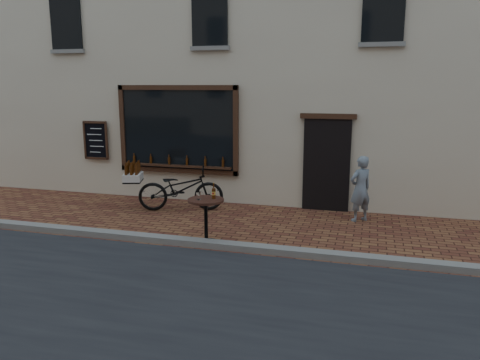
# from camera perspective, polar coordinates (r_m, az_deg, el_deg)

# --- Properties ---
(ground) EXTENTS (90.00, 90.00, 0.00)m
(ground) POSITION_cam_1_polar(r_m,az_deg,el_deg) (8.71, -4.73, -8.49)
(ground) COLOR #51241A
(ground) RESTS_ON ground
(kerb) EXTENTS (90.00, 0.25, 0.12)m
(kerb) POSITION_cam_1_polar(r_m,az_deg,el_deg) (8.87, -4.28, -7.71)
(kerb) COLOR slate
(kerb) RESTS_ON ground
(shop_building) EXTENTS (28.00, 6.20, 10.00)m
(shop_building) POSITION_cam_1_polar(r_m,az_deg,el_deg) (14.59, 4.42, 19.47)
(shop_building) COLOR beige
(shop_building) RESTS_ON ground
(cargo_bicycle) EXTENTS (2.42, 1.35, 1.14)m
(cargo_bicycle) POSITION_cam_1_polar(r_m,az_deg,el_deg) (11.31, -7.45, -0.99)
(cargo_bicycle) COLOR black
(cargo_bicycle) RESTS_ON ground
(bistro_table) EXTENTS (0.68, 0.68, 1.18)m
(bistro_table) POSITION_cam_1_polar(r_m,az_deg,el_deg) (8.84, -4.16, -3.91)
(bistro_table) COLOR black
(bistro_table) RESTS_ON ground
(pedestrian) EXTENTS (0.63, 0.61, 1.46)m
(pedestrian) POSITION_cam_1_polar(r_m,az_deg,el_deg) (10.63, 14.46, -1.04)
(pedestrian) COLOR slate
(pedestrian) RESTS_ON ground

